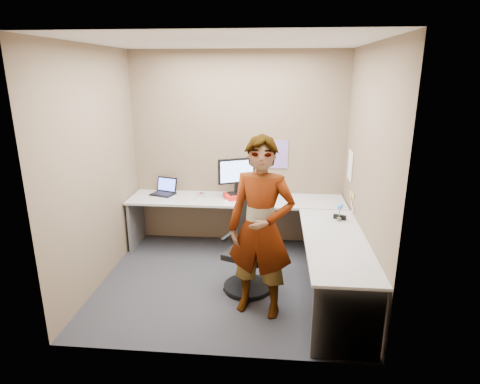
# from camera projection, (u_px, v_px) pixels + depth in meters

# --- Properties ---
(ground) EXTENTS (3.00, 3.00, 0.00)m
(ground) POSITION_uv_depth(u_px,v_px,m) (228.00, 282.00, 4.80)
(ground) COLOR #222227
(ground) RESTS_ON ground
(wall_back) EXTENTS (3.00, 0.00, 3.00)m
(wall_back) POSITION_uv_depth(u_px,v_px,m) (238.00, 150.00, 5.64)
(wall_back) COLOR brown
(wall_back) RESTS_ON ground
(wall_right) EXTENTS (0.00, 2.70, 2.70)m
(wall_right) POSITION_uv_depth(u_px,v_px,m) (366.00, 175.00, 4.28)
(wall_right) COLOR brown
(wall_right) RESTS_ON ground
(wall_left) EXTENTS (0.00, 2.70, 2.70)m
(wall_left) POSITION_uv_depth(u_px,v_px,m) (96.00, 169.00, 4.53)
(wall_left) COLOR brown
(wall_left) RESTS_ON ground
(ceiling) EXTENTS (3.00, 3.00, 0.00)m
(ceiling) POSITION_uv_depth(u_px,v_px,m) (226.00, 42.00, 4.01)
(ceiling) COLOR white
(ceiling) RESTS_ON wall_back
(desk) EXTENTS (2.98, 2.58, 0.73)m
(desk) POSITION_uv_depth(u_px,v_px,m) (266.00, 225.00, 4.96)
(desk) COLOR silver
(desk) RESTS_ON ground
(paper_ream) EXTENTS (0.39, 0.35, 0.06)m
(paper_ream) POSITION_uv_depth(u_px,v_px,m) (236.00, 196.00, 5.53)
(paper_ream) COLOR red
(paper_ream) RESTS_ON desk
(monitor) EXTENTS (0.49, 0.26, 0.49)m
(monitor) POSITION_uv_depth(u_px,v_px,m) (236.00, 173.00, 5.46)
(monitor) COLOR black
(monitor) RESTS_ON paper_ream
(laptop) EXTENTS (0.38, 0.35, 0.23)m
(laptop) POSITION_uv_depth(u_px,v_px,m) (165.00, 190.00, 5.72)
(laptop) COLOR black
(laptop) RESTS_ON desk
(trackball_mouse) EXTENTS (0.12, 0.08, 0.07)m
(trackball_mouse) POSITION_uv_depth(u_px,v_px,m) (202.00, 195.00, 5.61)
(trackball_mouse) COLOR #B7B7BC
(trackball_mouse) RESTS_ON desk
(origami) EXTENTS (0.10, 0.10, 0.06)m
(origami) POSITION_uv_depth(u_px,v_px,m) (227.00, 201.00, 5.31)
(origami) COLOR white
(origami) RESTS_ON desk
(stapler) EXTENTS (0.15, 0.09, 0.05)m
(stapler) POSITION_uv_depth(u_px,v_px,m) (340.00, 217.00, 4.75)
(stapler) COLOR black
(stapler) RESTS_ON desk
(flower) EXTENTS (0.07, 0.07, 0.22)m
(flower) POSITION_uv_depth(u_px,v_px,m) (340.00, 209.00, 4.66)
(flower) COLOR brown
(flower) RESTS_ON desk
(calendar_purple) EXTENTS (0.30, 0.01, 0.40)m
(calendar_purple) POSITION_uv_depth(u_px,v_px,m) (277.00, 154.00, 5.60)
(calendar_purple) COLOR #846BB7
(calendar_purple) RESTS_ON wall_back
(calendar_white) EXTENTS (0.01, 0.28, 0.38)m
(calendar_white) POSITION_uv_depth(u_px,v_px,m) (350.00, 165.00, 5.16)
(calendar_white) COLOR white
(calendar_white) RESTS_ON wall_right
(sticky_note_a) EXTENTS (0.01, 0.07, 0.07)m
(sticky_note_a) POSITION_uv_depth(u_px,v_px,m) (353.00, 196.00, 4.92)
(sticky_note_a) COLOR #F2E059
(sticky_note_a) RESTS_ON wall_right
(sticky_note_b) EXTENTS (0.01, 0.07, 0.07)m
(sticky_note_b) POSITION_uv_depth(u_px,v_px,m) (352.00, 204.00, 5.00)
(sticky_note_b) COLOR pink
(sticky_note_b) RESTS_ON wall_right
(sticky_note_c) EXTENTS (0.01, 0.07, 0.07)m
(sticky_note_c) POSITION_uv_depth(u_px,v_px,m) (353.00, 209.00, 4.89)
(sticky_note_c) COLOR pink
(sticky_note_c) RESTS_ON wall_right
(sticky_note_d) EXTENTS (0.01, 0.07, 0.07)m
(sticky_note_d) POSITION_uv_depth(u_px,v_px,m) (351.00, 194.00, 5.07)
(sticky_note_d) COLOR #F2E059
(sticky_note_d) RESTS_ON wall_right
(office_chair) EXTENTS (0.59, 0.59, 1.02)m
(office_chair) POSITION_uv_depth(u_px,v_px,m) (250.00, 254.00, 4.56)
(office_chair) COLOR black
(office_chair) RESTS_ON ground
(person) EXTENTS (0.76, 0.59, 1.85)m
(person) POSITION_uv_depth(u_px,v_px,m) (261.00, 229.00, 3.96)
(person) COLOR #999399
(person) RESTS_ON ground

